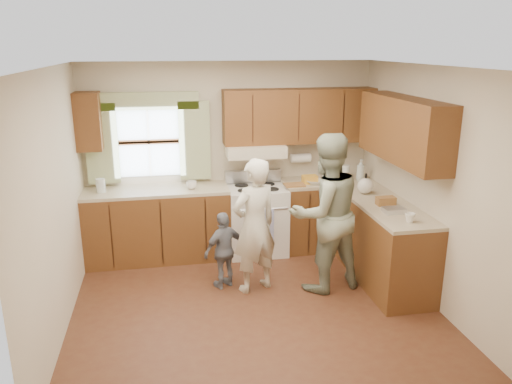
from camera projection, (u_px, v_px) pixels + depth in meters
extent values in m
plane|color=#4C2517|center=(254.00, 305.00, 5.38)|extent=(3.80, 3.80, 0.00)
plane|color=white|center=(253.00, 67.00, 4.67)|extent=(3.80, 3.80, 0.00)
plane|color=beige|center=(230.00, 157.00, 6.67)|extent=(3.80, 0.00, 3.80)
plane|color=beige|center=(300.00, 268.00, 3.38)|extent=(3.80, 0.00, 3.80)
plane|color=beige|center=(55.00, 205.00, 4.69)|extent=(0.00, 3.50, 3.50)
plane|color=beige|center=(427.00, 185.00, 5.36)|extent=(0.00, 3.50, 3.50)
cube|color=#46270F|center=(158.00, 226.00, 6.44)|extent=(1.82, 0.60, 0.90)
cube|color=#46270F|center=(327.00, 215.00, 6.85)|extent=(1.22, 0.60, 0.90)
cube|color=#45200F|center=(383.00, 244.00, 5.84)|extent=(0.60, 1.65, 0.90)
cube|color=tan|center=(156.00, 191.00, 6.31)|extent=(1.82, 0.60, 0.04)
cube|color=tan|center=(328.00, 182.00, 6.71)|extent=(1.22, 0.60, 0.04)
cube|color=tan|center=(386.00, 206.00, 5.71)|extent=(0.60, 1.65, 0.04)
cube|color=#46270F|center=(299.00, 116.00, 6.52)|extent=(2.00, 0.33, 0.70)
cube|color=#45200F|center=(88.00, 121.00, 6.05)|extent=(0.30, 0.33, 0.70)
cube|color=#45200F|center=(403.00, 129.00, 5.48)|extent=(0.33, 1.65, 0.70)
cube|color=beige|center=(255.00, 150.00, 6.47)|extent=(0.76, 0.45, 0.15)
cube|color=silver|center=(149.00, 142.00, 6.40)|extent=(0.90, 0.03, 0.90)
cube|color=yellow|center=(102.00, 144.00, 6.25)|extent=(0.40, 0.05, 1.02)
cube|color=yellow|center=(195.00, 141.00, 6.45)|extent=(0.40, 0.05, 1.02)
cube|color=yellow|center=(146.00, 101.00, 6.20)|extent=(1.30, 0.05, 0.22)
cylinder|color=white|center=(301.00, 158.00, 6.75)|extent=(0.27, 0.12, 0.12)
imported|color=silver|center=(192.00, 185.00, 6.29)|extent=(0.17, 0.17, 0.10)
imported|color=silver|center=(361.00, 170.00, 6.68)|extent=(0.15, 0.15, 0.29)
imported|color=silver|center=(315.00, 182.00, 6.53)|extent=(0.29, 0.29, 0.06)
imported|color=silver|center=(410.00, 218.00, 5.12)|extent=(0.11, 0.11, 0.10)
cylinder|color=silver|center=(101.00, 185.00, 6.15)|extent=(0.11, 0.11, 0.17)
cube|color=olive|center=(294.00, 185.00, 6.46)|extent=(0.26, 0.20, 0.02)
cube|color=gold|center=(310.00, 179.00, 6.56)|extent=(0.19, 0.13, 0.11)
cylinder|color=silver|center=(327.00, 173.00, 6.65)|extent=(0.15, 0.15, 0.23)
cylinder|color=silver|center=(345.00, 173.00, 6.68)|extent=(0.11, 0.11, 0.21)
sphere|color=silver|center=(365.00, 186.00, 6.09)|extent=(0.20, 0.20, 0.20)
cube|color=olive|center=(386.00, 201.00, 5.67)|extent=(0.21, 0.12, 0.10)
cube|color=silver|center=(394.00, 210.00, 5.42)|extent=(0.23, 0.16, 0.05)
cube|color=silver|center=(256.00, 220.00, 6.65)|extent=(0.76, 0.64, 0.90)
cube|color=#B7B7BC|center=(253.00, 176.00, 6.74)|extent=(0.76, 0.10, 0.16)
cylinder|color=#B7B7BC|center=(261.00, 210.00, 6.28)|extent=(0.68, 0.03, 0.03)
cube|color=#4853AA|center=(265.00, 226.00, 6.33)|extent=(0.22, 0.02, 0.42)
cylinder|color=black|center=(241.00, 185.00, 6.60)|extent=(0.18, 0.18, 0.01)
cylinder|color=black|center=(268.00, 184.00, 6.67)|extent=(0.18, 0.18, 0.01)
cylinder|color=black|center=(245.00, 191.00, 6.37)|extent=(0.18, 0.18, 0.01)
cylinder|color=black|center=(272.00, 189.00, 6.43)|extent=(0.18, 0.18, 0.01)
imported|color=beige|center=(255.00, 226.00, 5.52)|extent=(0.66, 0.56, 1.54)
imported|color=#233623|center=(325.00, 213.00, 5.53)|extent=(1.01, 0.86, 1.80)
imported|color=slate|center=(224.00, 250.00, 5.67)|extent=(0.57, 0.44, 0.90)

